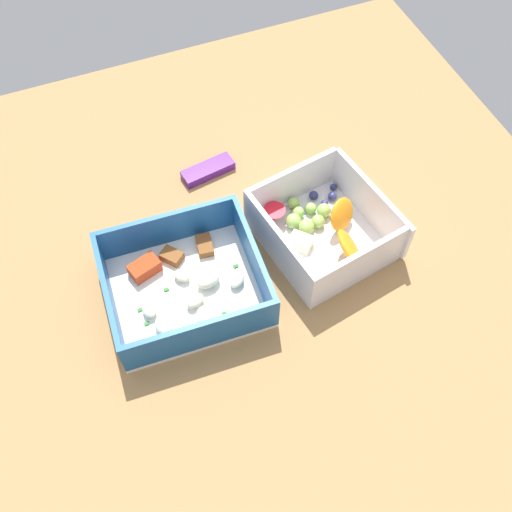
% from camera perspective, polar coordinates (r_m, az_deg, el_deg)
% --- Properties ---
extents(table_surface, '(0.80, 0.80, 0.02)m').
position_cam_1_polar(table_surface, '(0.72, 0.34, -0.37)').
color(table_surface, '#9E7547').
rests_on(table_surface, ground).
extents(pasta_container, '(0.18, 0.16, 0.06)m').
position_cam_1_polar(pasta_container, '(0.68, -6.95, -2.72)').
color(pasta_container, white).
rests_on(pasta_container, table_surface).
extents(fruit_bowl, '(0.16, 0.17, 0.06)m').
position_cam_1_polar(fruit_bowl, '(0.71, 6.48, 2.66)').
color(fruit_bowl, white).
rests_on(fruit_bowl, table_surface).
extents(candy_bar, '(0.07, 0.03, 0.01)m').
position_cam_1_polar(candy_bar, '(0.79, -4.67, 8.28)').
color(candy_bar, '#51197A').
rests_on(candy_bar, table_surface).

